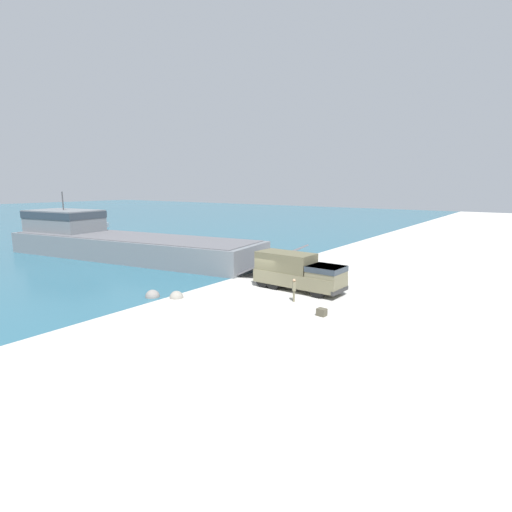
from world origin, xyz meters
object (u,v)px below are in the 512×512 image
object	(u,v)px
soldier_on_ramp	(294,288)
landing_craft	(116,240)
moored_boat_a	(92,224)
military_truck	(298,272)
cargo_crate	(322,312)

from	to	relation	value
soldier_on_ramp	landing_craft	bearing A→B (deg)	-43.55
landing_craft	moored_boat_a	size ratio (longest dim) A/B	5.81
military_truck	cargo_crate	distance (m)	6.94
military_truck	soldier_on_ramp	bearing A→B (deg)	-62.32
landing_craft	soldier_on_ramp	size ratio (longest dim) A/B	22.10
landing_craft	soldier_on_ramp	distance (m)	28.13
soldier_on_ramp	moored_boat_a	world-z (taller)	moored_boat_a
landing_craft	military_truck	size ratio (longest dim) A/B	4.95
military_truck	moored_boat_a	size ratio (longest dim) A/B	1.17
soldier_on_ramp	cargo_crate	world-z (taller)	soldier_on_ramp
military_truck	moored_boat_a	world-z (taller)	military_truck
military_truck	moored_boat_a	bearing A→B (deg)	164.95
military_truck	soldier_on_ramp	world-z (taller)	military_truck
moored_boat_a	cargo_crate	xyz separation A→B (m)	(-22.94, -64.36, -0.39)
military_truck	moored_boat_a	distance (m)	62.29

